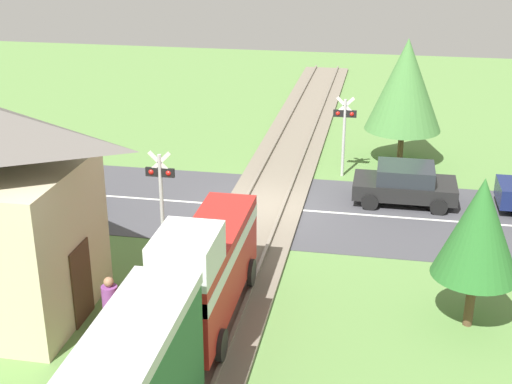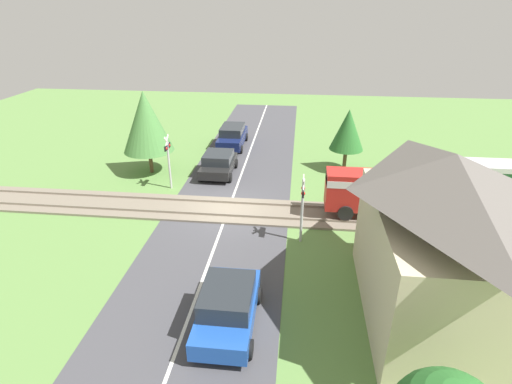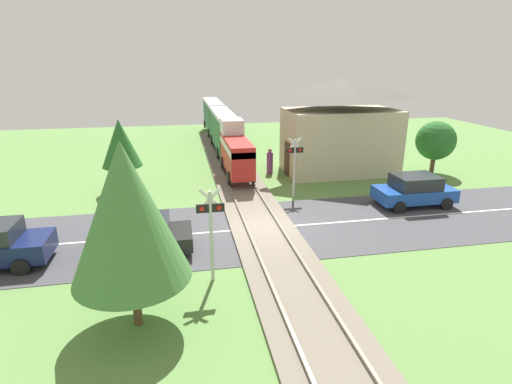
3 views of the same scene
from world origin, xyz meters
name	(u,v)px [view 1 (image 1 of 3)]	position (x,y,z in m)	size (l,w,h in m)	color
ground_plane	(264,208)	(0.00, 0.00, 0.00)	(60.00, 60.00, 0.00)	#5B8442
road_surface	(264,208)	(0.00, 0.00, 0.01)	(48.00, 6.40, 0.02)	#424247
track_bed	(264,206)	(0.00, 0.00, 0.07)	(2.80, 48.00, 0.24)	#756B5B
car_near_crossing	(405,183)	(-4.90, -1.44, 0.75)	(3.66, 2.04, 1.42)	black
car_far_side	(32,186)	(8.08, 1.44, 0.81)	(3.86, 1.98, 1.57)	#1E4CA8
crossing_signal_west_approach	(344,126)	(-2.50, -3.83, 2.07)	(0.90, 0.18, 3.24)	#B7B7B7
crossing_signal_east_approach	(161,188)	(2.50, 3.83, 2.07)	(0.90, 0.18, 3.24)	#B7B7B7
pedestrian_by_station	(111,309)	(2.30, 8.70, 0.74)	(0.40, 0.40, 1.62)	#7F3D84
tree_roadside_hedge	(479,228)	(-6.49, 6.58, 2.72)	(2.15, 2.15, 4.03)	brown
tree_beyond_track	(405,85)	(-4.76, -5.82, 3.34)	(3.11, 3.11, 5.22)	brown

